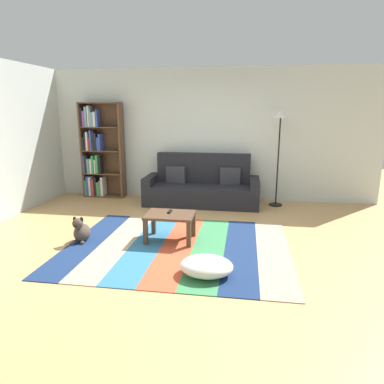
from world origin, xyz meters
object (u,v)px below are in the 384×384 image
(couch, at_px, (202,187))
(tv_remote, at_px, (170,212))
(dog, at_px, (81,231))
(pouf, at_px, (206,266))
(bookshelf, at_px, (98,153))
(standing_lamp, at_px, (280,127))
(coffee_table, at_px, (170,219))

(couch, height_order, tv_remote, couch)
(dog, distance_m, tv_remote, 1.30)
(couch, relative_size, pouf, 3.68)
(couch, bearing_deg, bookshelf, 173.11)
(couch, relative_size, bookshelf, 1.12)
(bookshelf, height_order, standing_lamp, bookshelf)
(standing_lamp, bearing_deg, bookshelf, 177.41)
(bookshelf, height_order, tv_remote, bookshelf)
(bookshelf, bearing_deg, dog, -72.04)
(dog, bearing_deg, couch, 57.89)
(bookshelf, xyz_separation_m, dog, (0.84, -2.60, -0.80))
(bookshelf, bearing_deg, standing_lamp, -2.59)
(couch, distance_m, dog, 2.75)
(dog, bearing_deg, standing_lamp, 39.68)
(pouf, bearing_deg, bookshelf, 129.23)
(dog, bearing_deg, bookshelf, 107.96)
(coffee_table, xyz_separation_m, standing_lamp, (1.67, 2.19, 1.21))
(couch, relative_size, dog, 5.69)
(pouf, bearing_deg, coffee_table, 122.68)
(couch, bearing_deg, tv_remote, -96.28)
(standing_lamp, bearing_deg, coffee_table, -127.42)
(coffee_table, relative_size, dog, 1.74)
(standing_lamp, height_order, tv_remote, standing_lamp)
(couch, relative_size, tv_remote, 15.07)
(couch, xyz_separation_m, bookshelf, (-2.30, 0.28, 0.62))
(bookshelf, xyz_separation_m, tv_remote, (2.08, -2.28, -0.54))
(coffee_table, bearing_deg, pouf, -57.32)
(dog, height_order, tv_remote, tv_remote)
(couch, distance_m, standing_lamp, 1.91)
(bookshelf, bearing_deg, tv_remote, -47.65)
(bookshelf, xyz_separation_m, pouf, (2.75, -3.36, -0.84))
(coffee_table, bearing_deg, standing_lamp, 52.58)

